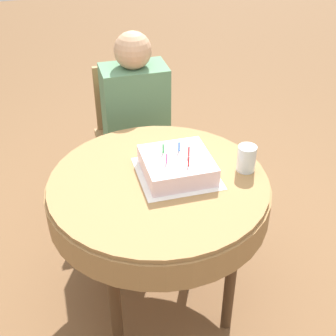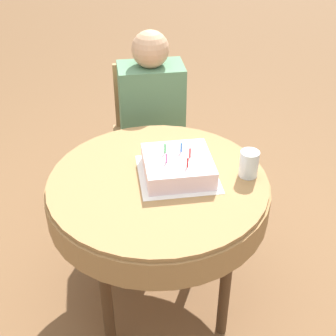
# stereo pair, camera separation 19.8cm
# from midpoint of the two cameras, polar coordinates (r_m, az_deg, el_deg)

# --- Properties ---
(ground_plane) EXTENTS (12.00, 12.00, 0.00)m
(ground_plane) POSITION_cam_midpoint_polar(r_m,az_deg,el_deg) (2.49, -3.34, -15.26)
(ground_plane) COLOR brown
(dining_table) EXTENTS (0.96, 0.96, 0.73)m
(dining_table) POSITION_cam_midpoint_polar(r_m,az_deg,el_deg) (2.05, -3.94, -3.63)
(dining_table) COLOR #9E7547
(dining_table) RESTS_ON ground_plane
(chair) EXTENTS (0.45, 0.45, 0.86)m
(chair) POSITION_cam_midpoint_polar(r_m,az_deg,el_deg) (2.85, -6.16, 4.30)
(chair) COLOR #A37A4C
(chair) RESTS_ON ground_plane
(person) EXTENTS (0.36, 0.32, 1.12)m
(person) POSITION_cam_midpoint_polar(r_m,az_deg,el_deg) (2.67, -6.05, 7.02)
(person) COLOR tan
(person) RESTS_ON ground_plane
(napkin) EXTENTS (0.34, 0.34, 0.00)m
(napkin) POSITION_cam_midpoint_polar(r_m,az_deg,el_deg) (2.03, -1.70, -0.74)
(napkin) COLOR white
(napkin) RESTS_ON dining_table
(birthday_cake) EXTENTS (0.29, 0.29, 0.13)m
(birthday_cake) POSITION_cam_midpoint_polar(r_m,az_deg,el_deg) (2.00, -1.72, 0.24)
(birthday_cake) COLOR silver
(birthday_cake) RESTS_ON dining_table
(drinking_glass) EXTENTS (0.08, 0.08, 0.12)m
(drinking_glass) POSITION_cam_midpoint_polar(r_m,az_deg,el_deg) (2.03, 6.83, 1.09)
(drinking_glass) COLOR silver
(drinking_glass) RESTS_ON dining_table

